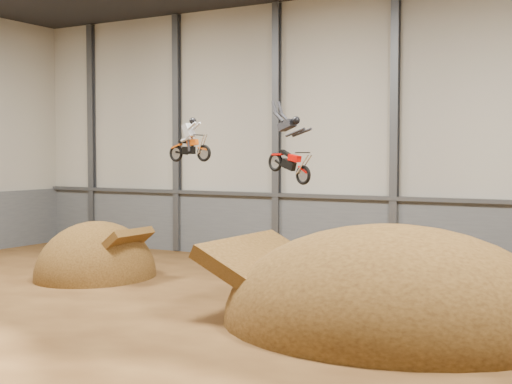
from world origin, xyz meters
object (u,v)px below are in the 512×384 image
Objects in this scene: fmx_rider_a at (190,138)px; fmx_rider_b at (287,143)px; landing_ramp at (391,325)px; takeoff_ramp at (96,277)px.

fmx_rider_a is 0.69× the size of fmx_rider_b.
landing_ramp is 5.81× the size of fmx_rider_a.
landing_ramp reaches higher than takeoff_ramp.
fmx_rider_b is (3.87, 0.65, -0.22)m from fmx_rider_a.
landing_ramp is 10.26m from fmx_rider_a.
takeoff_ramp is 3.00× the size of fmx_rider_a.
fmx_rider_b is (10.93, -1.77, 6.17)m from takeoff_ramp.
takeoff_ramp is at bearing 166.29° from fmx_rider_a.
fmx_rider_b is at bearing 175.49° from landing_ramp.
fmx_rider_a is at bearing -177.69° from landing_ramp.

